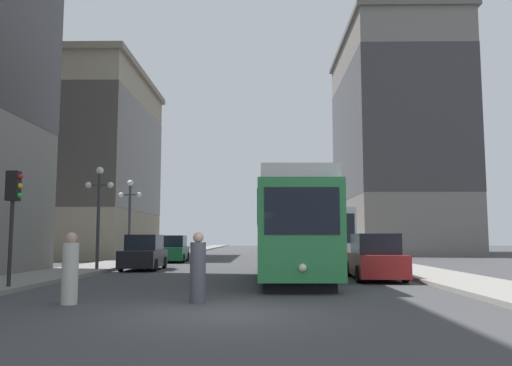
{
  "coord_description": "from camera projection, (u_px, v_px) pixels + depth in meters",
  "views": [
    {
      "loc": [
        0.91,
        -11.65,
        1.66
      ],
      "look_at": [
        0.58,
        9.29,
        3.87
      ],
      "focal_mm": 36.45,
      "sensor_mm": 36.0,
      "label": 1
    }
  ],
  "objects": [
    {
      "name": "streetcar",
      "position": [
        288.0,
        227.0,
        22.13
      ],
      "size": [
        2.76,
        14.25,
        3.89
      ],
      "rotation": [
        0.0,
        0.0,
        0.01
      ],
      "color": "black",
      "rests_on": "ground"
    },
    {
      "name": "lamp_post_left_far",
      "position": [
        130.0,
        208.0,
        31.51
      ],
      "size": [
        1.41,
        0.36,
        5.02
      ],
      "color": "#333338",
      "rests_on": "sidewalk_left"
    },
    {
      "name": "lamp_post_left_near",
      "position": [
        99.0,
        201.0,
        25.63
      ],
      "size": [
        1.41,
        0.36,
        5.02
      ],
      "color": "#333338",
      "rests_on": "sidewalk_left"
    },
    {
      "name": "parked_car_right_far",
      "position": [
        375.0,
        258.0,
        20.82
      ],
      "size": [
        2.05,
        5.02,
        1.82
      ],
      "rotation": [
        0.0,
        0.0,
        3.1
      ],
      "color": "black",
      "rests_on": "ground"
    },
    {
      "name": "traffic_light_near_left",
      "position": [
        13.0,
        197.0,
        16.43
      ],
      "size": [
        0.47,
        0.36,
        3.62
      ],
      "color": "#232328",
      "rests_on": "sidewalk_left"
    },
    {
      "name": "parked_car_left_mid",
      "position": [
        144.0,
        254.0,
        27.04
      ],
      "size": [
        1.95,
        4.23,
        1.82
      ],
      "rotation": [
        0.0,
        0.0,
        0.02
      ],
      "color": "black",
      "rests_on": "ground"
    },
    {
      "name": "pedestrian_crossing_near",
      "position": [
        198.0,
        270.0,
        13.38
      ],
      "size": [
        0.4,
        0.4,
        1.81
      ],
      "rotation": [
        0.0,
        0.0,
        5.71
      ],
      "color": "#4C4C56",
      "rests_on": "ground"
    },
    {
      "name": "parked_car_left_near",
      "position": [
        173.0,
        250.0,
        35.72
      ],
      "size": [
        2.06,
        4.95,
        1.82
      ],
      "rotation": [
        0.0,
        0.0,
        0.05
      ],
      "color": "black",
      "rests_on": "ground"
    },
    {
      "name": "pedestrian_crossing_far",
      "position": [
        70.0,
        271.0,
        13.04
      ],
      "size": [
        0.4,
        0.4,
        1.8
      ],
      "rotation": [
        0.0,
        0.0,
        6.08
      ],
      "color": "beige",
      "rests_on": "ground"
    },
    {
      "name": "sidewalk_left",
      "position": [
        172.0,
        254.0,
        51.33
      ],
      "size": [
        3.02,
        120.0,
        0.15
      ],
      "primitive_type": "cube",
      "color": "gray",
      "rests_on": "ground"
    },
    {
      "name": "building_left_corner",
      "position": [
        54.0,
        163.0,
        45.27
      ],
      "size": [
        16.03,
        16.44,
        15.95
      ],
      "color": "gray",
      "rests_on": "ground"
    },
    {
      "name": "building_right_corner",
      "position": [
        395.0,
        142.0,
        55.76
      ],
      "size": [
        11.28,
        20.12,
        23.2
      ],
      "color": "slate",
      "rests_on": "ground"
    },
    {
      "name": "transit_bus",
      "position": [
        321.0,
        234.0,
        35.91
      ],
      "size": [
        2.88,
        12.12,
        3.45
      ],
      "rotation": [
        0.0,
        0.0,
        0.02
      ],
      "color": "black",
      "rests_on": "ground"
    },
    {
      "name": "sidewalk_right",
      "position": [
        338.0,
        254.0,
        51.08
      ],
      "size": [
        3.02,
        120.0,
        0.15
      ],
      "primitive_type": "cube",
      "color": "gray",
      "rests_on": "ground"
    },
    {
      "name": "ground_plane",
      "position": [
        223.0,
        313.0,
        11.42
      ],
      "size": [
        200.0,
        200.0,
        0.0
      ],
      "primitive_type": "plane",
      "color": "#424244"
    }
  ]
}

